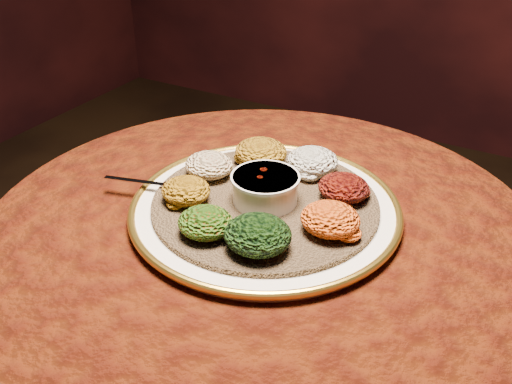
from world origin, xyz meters
The scene contains 13 objects.
table centered at (0.00, 0.00, 0.55)m, with size 0.96×0.96×0.73m.
platter centered at (0.00, 0.02, 0.75)m, with size 0.52×0.52×0.02m.
injera centered at (0.00, 0.02, 0.76)m, with size 0.39×0.39×0.01m, color brown.
stew_bowl centered at (0.00, 0.02, 0.79)m, with size 0.12×0.12×0.05m.
spoon centered at (-0.17, -0.03, 0.77)m, with size 0.15×0.06×0.01m.
portion_ayib centered at (0.02, 0.15, 0.79)m, with size 0.10×0.09×0.05m, color silver.
portion_kitfo centered at (0.11, 0.09, 0.78)m, with size 0.09×0.08×0.04m, color black.
portion_tikil centered at (0.13, -0.01, 0.78)m, with size 0.09×0.09×0.05m, color #B8650F.
portion_gomen centered at (0.05, -0.10, 0.79)m, with size 0.10×0.10×0.05m, color black.
portion_mixveg centered at (-0.04, -0.11, 0.78)m, with size 0.09×0.08×0.04m, color #962309.
portion_kik centered at (-0.12, -0.05, 0.78)m, with size 0.08×0.08×0.04m, color #9D680D.
portion_timatim centered at (-0.14, 0.05, 0.78)m, with size 0.09×0.08×0.04m, color maroon.
portion_shiro centered at (-0.08, 0.13, 0.79)m, with size 0.10×0.10×0.05m, color #956B12.
Camera 1 is at (0.39, -0.71, 1.29)m, focal length 40.00 mm.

